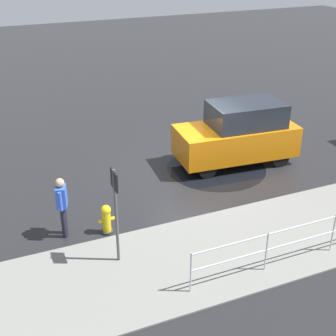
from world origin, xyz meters
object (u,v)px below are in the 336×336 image
at_px(moving_hatchback, 238,134).
at_px(sign_post, 115,203).
at_px(pedestrian, 62,203).
at_px(fire_hydrant, 106,219).

distance_m(moving_hatchback, sign_post, 6.38).
xyz_separation_m(pedestrian, sign_post, (-0.92, 1.55, 0.62)).
bearing_deg(pedestrian, fire_hydrant, 162.98).
distance_m(fire_hydrant, sign_post, 1.71).
xyz_separation_m(moving_hatchback, sign_post, (5.27, 3.57, 0.55)).
distance_m(moving_hatchback, fire_hydrant, 5.71).
height_order(pedestrian, sign_post, sign_post).
height_order(fire_hydrant, sign_post, sign_post).
relative_size(moving_hatchback, fire_hydrant, 5.02).
xyz_separation_m(fire_hydrant, sign_post, (0.08, 1.24, 1.18)).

